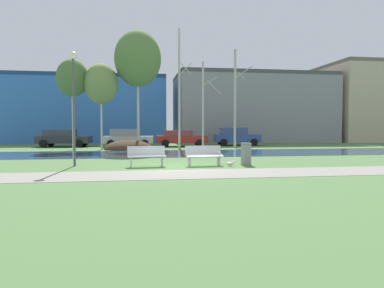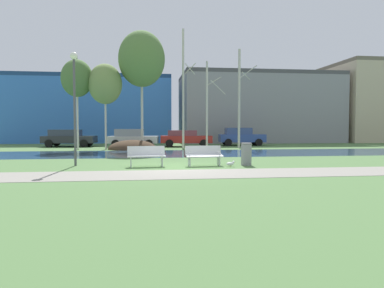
{
  "view_description": "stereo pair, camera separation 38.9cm",
  "coord_description": "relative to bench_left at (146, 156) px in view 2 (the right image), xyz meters",
  "views": [
    {
      "loc": [
        -1.58,
        -14.58,
        1.71
      ],
      "look_at": [
        0.75,
        0.81,
        0.94
      ],
      "focal_mm": 33.15,
      "sensor_mm": 36.0,
      "label": 1
    },
    {
      "loc": [
        -1.2,
        -14.63,
        1.71
      ],
      "look_at": [
        0.75,
        0.81,
        0.94
      ],
      "focal_mm": 33.15,
      "sensor_mm": 36.0,
      "label": 2
    }
  ],
  "objects": [
    {
      "name": "building_blue_store",
      "position": [
        -5.93,
        24.78,
        3.07
      ],
      "size": [
        16.88,
        6.99,
        7.08
      ],
      "color": "#3870C6",
      "rests_on": "ground"
    },
    {
      "name": "birch_left",
      "position": [
        -3.02,
        11.71,
        4.36
      ],
      "size": [
        2.46,
        2.46,
        6.32
      ],
      "color": "beige",
      "rests_on": "ground"
    },
    {
      "name": "birch_far_left",
      "position": [
        -5.05,
        11.78,
        4.75
      ],
      "size": [
        2.28,
        2.28,
        6.72
      ],
      "color": "beige",
      "rests_on": "ground"
    },
    {
      "name": "building_grey_warehouse",
      "position": [
        12.23,
        23.47,
        3.24
      ],
      "size": [
        16.76,
        9.04,
        7.42
      ],
      "color": "gray",
      "rests_on": "ground"
    },
    {
      "name": "paved_path_strip",
      "position": [
        1.25,
        -2.61,
        -0.47
      ],
      "size": [
        60.0,
        2.51,
        0.01
      ],
      "primitive_type": "cube",
      "color": "gray",
      "rests_on": "ground"
    },
    {
      "name": "birch_center_left",
      "position": [
        -0.34,
        11.9,
        6.29
      ],
      "size": [
        3.48,
        3.48,
        8.86
      ],
      "color": "#BCB7A8",
      "rests_on": "ground"
    },
    {
      "name": "birch_center_right",
      "position": [
        4.78,
        12.56,
        3.04
      ],
      "size": [
        1.56,
        2.6,
        6.83
      ],
      "color": "beige",
      "rests_on": "ground"
    },
    {
      "name": "parked_sedan_second_silver",
      "position": [
        -1.21,
        14.87,
        0.31
      ],
      "size": [
        4.22,
        2.27,
        1.5
      ],
      "color": "#B2B5BC",
      "rests_on": "ground"
    },
    {
      "name": "soil_mound",
      "position": [
        -1.06,
        11.72,
        -0.47
      ],
      "size": [
        3.67,
        3.12,
        1.41
      ],
      "primitive_type": "ellipsoid",
      "color": "#423021",
      "rests_on": "ground"
    },
    {
      "name": "parked_van_nearest_dark",
      "position": [
        -6.6,
        15.91,
        0.3
      ],
      "size": [
        4.44,
        2.37,
        1.45
      ],
      "color": "#282B30",
      "rests_on": "ground"
    },
    {
      "name": "birch_center",
      "position": [
        2.89,
        12.77,
        4.26
      ],
      "size": [
        1.09,
        1.93,
        9.35
      ],
      "color": "beige",
      "rests_on": "ground"
    },
    {
      "name": "bench_left",
      "position": [
        0.0,
        0.0,
        0.0
      ],
      "size": [
        1.63,
        0.66,
        0.87
      ],
      "color": "silver",
      "rests_on": "ground"
    },
    {
      "name": "bench_right",
      "position": [
        2.48,
        0.0,
        0.0
      ],
      "size": [
        1.63,
        0.66,
        0.87
      ],
      "color": "silver",
      "rests_on": "ground"
    },
    {
      "name": "streetlamp",
      "position": [
        -3.08,
        0.73,
        2.85
      ],
      "size": [
        0.32,
        0.32,
        4.91
      ],
      "color": "#4C4C51",
      "rests_on": "ground"
    },
    {
      "name": "parked_wagon_fourth_blue",
      "position": [
        8.39,
        15.87,
        0.35
      ],
      "size": [
        4.2,
        2.26,
        1.59
      ],
      "color": "#2D4793",
      "rests_on": "ground"
    },
    {
      "name": "ground_plane",
      "position": [
        1.25,
        9.46,
        -0.47
      ],
      "size": [
        120.0,
        120.0,
        0.0
      ],
      "primitive_type": "plane",
      "color": "#4C703D"
    },
    {
      "name": "river_band",
      "position": [
        1.25,
        7.2,
        -0.47
      ],
      "size": [
        80.0,
        6.11,
        0.01
      ],
      "primitive_type": "cube",
      "color": "#33516B",
      "rests_on": "ground"
    },
    {
      "name": "birch_right",
      "position": [
        7.34,
        12.43,
        3.54
      ],
      "size": [
        1.5,
        2.23,
        7.83
      ],
      "color": "#BCB7A8",
      "rests_on": "ground"
    },
    {
      "name": "trash_bin",
      "position": [
        4.38,
        -0.01,
        0.04
      ],
      "size": [
        0.49,
        0.49,
        0.98
      ],
      "color": "gray",
      "rests_on": "ground"
    },
    {
      "name": "parked_hatch_third_red",
      "position": [
        3.26,
        14.85,
        0.27
      ],
      "size": [
        4.46,
        2.29,
        1.38
      ],
      "color": "maroon",
      "rests_on": "ground"
    },
    {
      "name": "seagull",
      "position": [
        3.56,
        -0.48,
        -0.34
      ],
      "size": [
        0.41,
        0.15,
        0.25
      ],
      "color": "white",
      "rests_on": "ground"
    }
  ]
}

